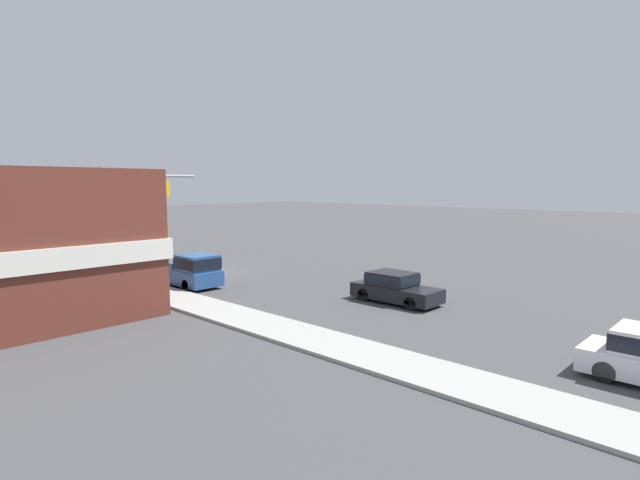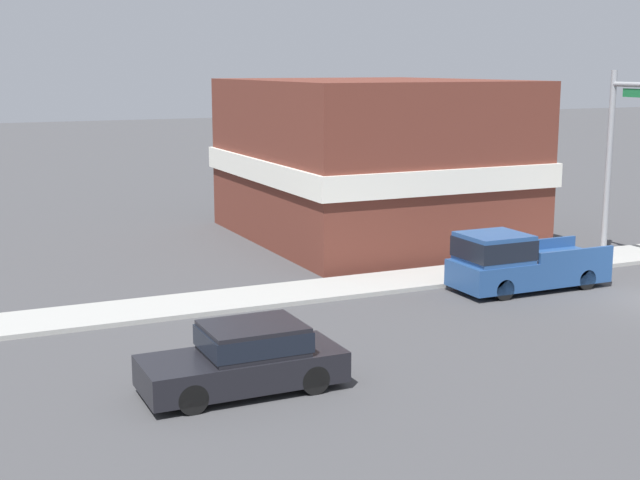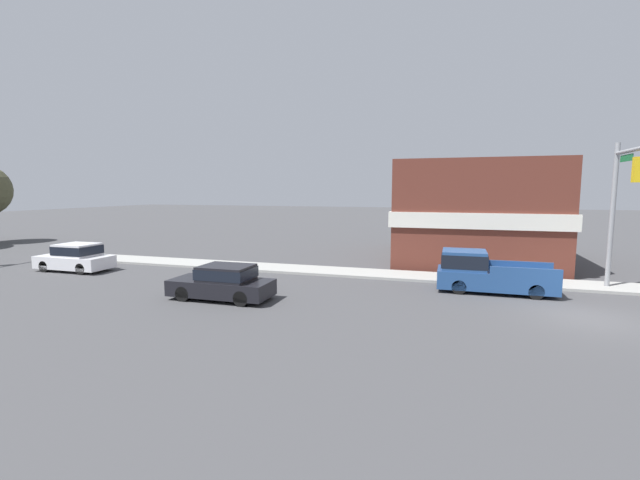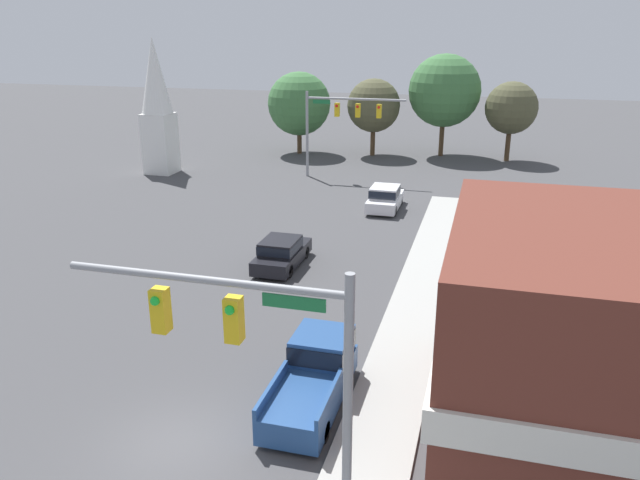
# 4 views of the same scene
# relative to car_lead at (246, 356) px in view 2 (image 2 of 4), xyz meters

# --- Properties ---
(sidewalk_curb) EXTENTS (2.40, 60.00, 0.14)m
(sidewalk_curb) POSITION_rel_car_lead_xyz_m (7.29, -14.45, -0.72)
(sidewalk_curb) COLOR #9E9E99
(sidewalk_curb) RESTS_ON ground
(car_lead) EXTENTS (1.87, 4.50, 1.52)m
(car_lead) POSITION_rel_car_lead_xyz_m (0.00, 0.00, 0.00)
(car_lead) COLOR black
(car_lead) RESTS_ON ground
(pickup_truck_parked) EXTENTS (1.96, 5.21, 1.93)m
(pickup_truck_parked) POSITION_rel_car_lead_xyz_m (4.91, -11.00, 0.15)
(pickup_truck_parked) COLOR black
(pickup_truck_parked) RESTS_ON ground
(corner_brick_building) EXTENTS (12.32, 10.05, 6.57)m
(corner_brick_building) POSITION_rel_car_lead_xyz_m (15.00, -10.94, 2.47)
(corner_brick_building) COLOR brown
(corner_brick_building) RESTS_ON ground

